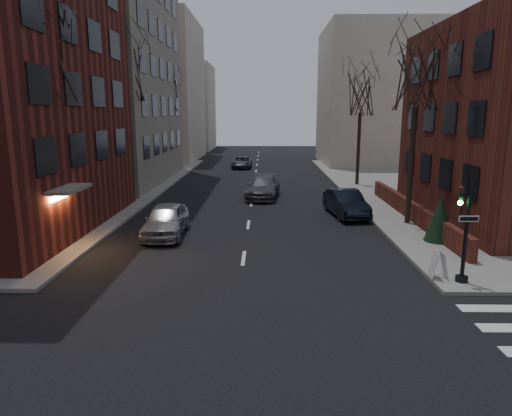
{
  "coord_description": "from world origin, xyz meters",
  "views": [
    {
      "loc": [
        0.87,
        -6.68,
        6.1
      ],
      "look_at": [
        0.52,
        12.97,
        2.0
      ],
      "focal_mm": 32.0,
      "sensor_mm": 36.0,
      "label": 1
    }
  ],
  "objects_px": {
    "parked_sedan": "(346,203)",
    "car_lane_silver": "(166,220)",
    "traffic_signal": "(464,234)",
    "evergreen_shrub": "(440,218)",
    "streetlamp_far": "(179,131)",
    "car_lane_gray": "(263,187)",
    "tree_left_c": "(168,93)",
    "tree_right_a": "(417,75)",
    "car_lane_far": "(242,162)",
    "tree_left_b": "(125,72)",
    "streetlamp_near": "(120,143)",
    "sandwich_board": "(439,265)",
    "tree_left_a": "(44,58)",
    "tree_right_b": "(361,95)"
  },
  "relations": [
    {
      "from": "tree_left_c",
      "to": "car_lane_silver",
      "type": "relative_size",
      "value": 2.04
    },
    {
      "from": "streetlamp_near",
      "to": "evergreen_shrub",
      "type": "relative_size",
      "value": 2.81
    },
    {
      "from": "streetlamp_far",
      "to": "car_lane_silver",
      "type": "xyz_separation_m",
      "value": [
        4.12,
        -26.4,
        -3.42
      ]
    },
    {
      "from": "tree_right_b",
      "to": "tree_left_a",
      "type": "bearing_deg",
      "value": -134.36
    },
    {
      "from": "tree_left_c",
      "to": "tree_right_a",
      "type": "xyz_separation_m",
      "value": [
        17.6,
        -22.0,
        0.0
      ]
    },
    {
      "from": "car_lane_far",
      "to": "evergreen_shrub",
      "type": "xyz_separation_m",
      "value": [
        10.79,
        -30.42,
        0.63
      ]
    },
    {
      "from": "evergreen_shrub",
      "to": "car_lane_far",
      "type": "bearing_deg",
      "value": 109.53
    },
    {
      "from": "car_lane_silver",
      "to": "car_lane_gray",
      "type": "bearing_deg",
      "value": 64.08
    },
    {
      "from": "traffic_signal",
      "to": "tree_left_b",
      "type": "relative_size",
      "value": 0.37
    },
    {
      "from": "evergreen_shrub",
      "to": "streetlamp_near",
      "type": "bearing_deg",
      "value": 156.13
    },
    {
      "from": "tree_left_a",
      "to": "sandwich_board",
      "type": "height_order",
      "value": "tree_left_a"
    },
    {
      "from": "tree_right_a",
      "to": "parked_sedan",
      "type": "distance_m",
      "value": 8.17
    },
    {
      "from": "tree_left_a",
      "to": "tree_right_b",
      "type": "height_order",
      "value": "tree_left_a"
    },
    {
      "from": "parked_sedan",
      "to": "car_lane_far",
      "type": "height_order",
      "value": "parked_sedan"
    },
    {
      "from": "parked_sedan",
      "to": "car_lane_silver",
      "type": "bearing_deg",
      "value": -162.37
    },
    {
      "from": "tree_left_a",
      "to": "evergreen_shrub",
      "type": "distance_m",
      "value": 19.34
    },
    {
      "from": "traffic_signal",
      "to": "car_lane_silver",
      "type": "bearing_deg",
      "value": 151.21
    },
    {
      "from": "car_lane_silver",
      "to": "evergreen_shrub",
      "type": "distance_m",
      "value": 13.29
    },
    {
      "from": "parked_sedan",
      "to": "car_lane_gray",
      "type": "relative_size",
      "value": 0.9
    },
    {
      "from": "streetlamp_far",
      "to": "tree_left_c",
      "type": "bearing_deg",
      "value": -106.7
    },
    {
      "from": "traffic_signal",
      "to": "car_lane_silver",
      "type": "xyz_separation_m",
      "value": [
        -12.02,
        6.61,
        -1.09
      ]
    },
    {
      "from": "streetlamp_far",
      "to": "tree_right_a",
      "type": "bearing_deg",
      "value": -54.69
    },
    {
      "from": "car_lane_gray",
      "to": "evergreen_shrub",
      "type": "xyz_separation_m",
      "value": [
        8.34,
        -11.9,
        0.5
      ]
    },
    {
      "from": "streetlamp_near",
      "to": "car_lane_gray",
      "type": "relative_size",
      "value": 1.19
    },
    {
      "from": "traffic_signal",
      "to": "tree_left_c",
      "type": "xyz_separation_m",
      "value": [
        -16.74,
        31.01,
        6.12
      ]
    },
    {
      "from": "streetlamp_far",
      "to": "sandwich_board",
      "type": "relative_size",
      "value": 6.42
    },
    {
      "from": "tree_left_c",
      "to": "car_lane_far",
      "type": "relative_size",
      "value": 2.11
    },
    {
      "from": "traffic_signal",
      "to": "tree_right_b",
      "type": "relative_size",
      "value": 0.44
    },
    {
      "from": "car_lane_gray",
      "to": "sandwich_board",
      "type": "distance_m",
      "value": 18.05
    },
    {
      "from": "car_lane_gray",
      "to": "sandwich_board",
      "type": "relative_size",
      "value": 5.4
    },
    {
      "from": "traffic_signal",
      "to": "evergreen_shrub",
      "type": "relative_size",
      "value": 1.79
    },
    {
      "from": "car_lane_silver",
      "to": "streetlamp_near",
      "type": "bearing_deg",
      "value": 121.51
    },
    {
      "from": "tree_left_c",
      "to": "evergreen_shrub",
      "type": "distance_m",
      "value": 32.04
    },
    {
      "from": "traffic_signal",
      "to": "car_lane_silver",
      "type": "height_order",
      "value": "traffic_signal"
    },
    {
      "from": "tree_left_c",
      "to": "car_lane_silver",
      "type": "distance_m",
      "value": 25.88
    },
    {
      "from": "traffic_signal",
      "to": "car_lane_far",
      "type": "height_order",
      "value": "traffic_signal"
    },
    {
      "from": "tree_left_a",
      "to": "tree_right_a",
      "type": "bearing_deg",
      "value": 12.8
    },
    {
      "from": "car_lane_gray",
      "to": "car_lane_far",
      "type": "xyz_separation_m",
      "value": [
        -2.45,
        18.52,
        -0.13
      ]
    },
    {
      "from": "parked_sedan",
      "to": "sandwich_board",
      "type": "height_order",
      "value": "parked_sedan"
    },
    {
      "from": "tree_left_b",
      "to": "car_lane_far",
      "type": "distance_m",
      "value": 21.7
    },
    {
      "from": "traffic_signal",
      "to": "car_lane_far",
      "type": "bearing_deg",
      "value": 105.01
    },
    {
      "from": "tree_left_b",
      "to": "streetlamp_far",
      "type": "bearing_deg",
      "value": 87.85
    },
    {
      "from": "car_lane_silver",
      "to": "tree_right_b",
      "type": "bearing_deg",
      "value": 50.6
    },
    {
      "from": "tree_left_a",
      "to": "tree_right_a",
      "type": "distance_m",
      "value": 18.05
    },
    {
      "from": "tree_left_c",
      "to": "sandwich_board",
      "type": "height_order",
      "value": "tree_left_c"
    },
    {
      "from": "tree_left_b",
      "to": "car_lane_gray",
      "type": "xyz_separation_m",
      "value": [
        9.6,
        0.23,
        -8.15
      ]
    },
    {
      "from": "car_lane_gray",
      "to": "car_lane_far",
      "type": "height_order",
      "value": "car_lane_gray"
    },
    {
      "from": "streetlamp_far",
      "to": "car_lane_gray",
      "type": "relative_size",
      "value": 1.19
    },
    {
      "from": "tree_left_c",
      "to": "car_lane_far",
      "type": "xyz_separation_m",
      "value": [
        7.15,
        4.75,
        -7.39
      ]
    },
    {
      "from": "tree_left_a",
      "to": "tree_right_a",
      "type": "height_order",
      "value": "tree_left_a"
    }
  ]
}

